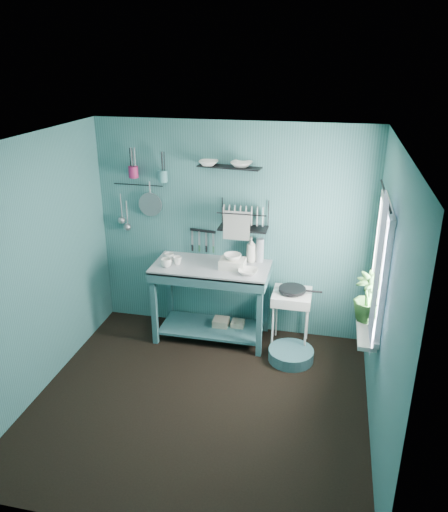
% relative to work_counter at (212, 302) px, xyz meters
% --- Properties ---
extents(floor, '(3.20, 3.20, 0.00)m').
position_rel_work_counter_xyz_m(floor, '(0.17, -1.19, -0.47)').
color(floor, black).
rests_on(floor, ground).
extents(ceiling, '(3.20, 3.20, 0.00)m').
position_rel_work_counter_xyz_m(ceiling, '(0.17, -1.19, 2.03)').
color(ceiling, silver).
rests_on(ceiling, ground).
extents(wall_back, '(3.20, 0.00, 3.20)m').
position_rel_work_counter_xyz_m(wall_back, '(0.17, 0.31, 0.78)').
color(wall_back, '#356E6E').
rests_on(wall_back, ground).
extents(wall_front, '(3.20, 0.00, 3.20)m').
position_rel_work_counter_xyz_m(wall_front, '(0.17, -2.69, 0.78)').
color(wall_front, '#356E6E').
rests_on(wall_front, ground).
extents(wall_left, '(0.00, 3.00, 3.00)m').
position_rel_work_counter_xyz_m(wall_left, '(-1.43, -1.19, 0.78)').
color(wall_left, '#356E6E').
rests_on(wall_left, ground).
extents(wall_right, '(0.00, 3.00, 3.00)m').
position_rel_work_counter_xyz_m(wall_right, '(1.77, -1.19, 0.78)').
color(wall_right, '#356E6E').
rests_on(wall_right, ground).
extents(work_counter, '(1.36, 0.76, 0.93)m').
position_rel_work_counter_xyz_m(work_counter, '(0.00, 0.00, 0.00)').
color(work_counter, '#2E5D62').
rests_on(work_counter, floor).
extents(mug_left, '(0.12, 0.12, 0.10)m').
position_rel_work_counter_xyz_m(mug_left, '(-0.48, -0.16, 0.51)').
color(mug_left, white).
rests_on(mug_left, work_counter).
extents(mug_mid, '(0.14, 0.14, 0.09)m').
position_rel_work_counter_xyz_m(mug_mid, '(-0.38, -0.06, 0.51)').
color(mug_mid, white).
rests_on(mug_mid, work_counter).
extents(mug_right, '(0.17, 0.17, 0.10)m').
position_rel_work_counter_xyz_m(mug_right, '(-0.50, 0.00, 0.51)').
color(mug_right, white).
rests_on(mug_right, work_counter).
extents(wash_tub, '(0.28, 0.22, 0.10)m').
position_rel_work_counter_xyz_m(wash_tub, '(0.25, -0.02, 0.52)').
color(wash_tub, silver).
rests_on(wash_tub, work_counter).
extents(tub_bowl, '(0.20, 0.19, 0.06)m').
position_rel_work_counter_xyz_m(tub_bowl, '(0.25, -0.02, 0.60)').
color(tub_bowl, white).
rests_on(tub_bowl, wash_tub).
extents(soap_bottle, '(0.12, 0.12, 0.30)m').
position_rel_work_counter_xyz_m(soap_bottle, '(0.42, 0.20, 0.62)').
color(soap_bottle, silver).
rests_on(soap_bottle, work_counter).
extents(water_bottle, '(0.09, 0.09, 0.28)m').
position_rel_work_counter_xyz_m(water_bottle, '(0.52, 0.22, 0.61)').
color(water_bottle, '#9DA5AF').
rests_on(water_bottle, work_counter).
extents(counter_bowl, '(0.22, 0.22, 0.05)m').
position_rel_work_counter_xyz_m(counter_bowl, '(0.45, -0.15, 0.49)').
color(counter_bowl, white).
rests_on(counter_bowl, work_counter).
extents(hotplate_stand, '(0.49, 0.49, 0.68)m').
position_rel_work_counter_xyz_m(hotplate_stand, '(0.93, 0.01, -0.13)').
color(hotplate_stand, white).
rests_on(hotplate_stand, floor).
extents(frying_pan, '(0.30, 0.30, 0.03)m').
position_rel_work_counter_xyz_m(frying_pan, '(0.93, 0.01, 0.25)').
color(frying_pan, black).
rests_on(frying_pan, hotplate_stand).
extents(knife_strip, '(0.32, 0.07, 0.03)m').
position_rel_work_counter_xyz_m(knife_strip, '(-0.17, 0.28, 0.77)').
color(knife_strip, black).
rests_on(knife_strip, wall_back).
extents(dish_rack, '(0.58, 0.32, 0.32)m').
position_rel_work_counter_xyz_m(dish_rack, '(0.33, 0.18, 1.02)').
color(dish_rack, black).
rests_on(dish_rack, wall_back).
extents(upper_shelf, '(0.72, 0.26, 0.01)m').
position_rel_work_counter_xyz_m(upper_shelf, '(0.16, 0.21, 1.55)').
color(upper_shelf, black).
rests_on(upper_shelf, wall_back).
extents(shelf_bowl_left, '(0.22, 0.22, 0.05)m').
position_rel_work_counter_xyz_m(shelf_bowl_left, '(-0.07, 0.21, 1.56)').
color(shelf_bowl_left, white).
rests_on(shelf_bowl_left, upper_shelf).
extents(shelf_bowl_right, '(0.25, 0.25, 0.06)m').
position_rel_work_counter_xyz_m(shelf_bowl_right, '(0.30, 0.21, 1.61)').
color(shelf_bowl_right, white).
rests_on(shelf_bowl_right, upper_shelf).
extents(utensil_cup_magenta, '(0.11, 0.11, 0.13)m').
position_rel_work_counter_xyz_m(utensil_cup_magenta, '(-0.96, 0.23, 1.44)').
color(utensil_cup_magenta, '#A51E56').
rests_on(utensil_cup_magenta, wall_back).
extents(utensil_cup_teal, '(0.11, 0.11, 0.13)m').
position_rel_work_counter_xyz_m(utensil_cup_teal, '(-0.61, 0.23, 1.41)').
color(utensil_cup_teal, teal).
rests_on(utensil_cup_teal, wall_back).
extents(colander, '(0.28, 0.03, 0.28)m').
position_rel_work_counter_xyz_m(colander, '(-0.79, 0.26, 1.05)').
color(colander, gray).
rests_on(colander, wall_back).
extents(ladle_outer, '(0.01, 0.01, 0.30)m').
position_rel_work_counter_xyz_m(ladle_outer, '(-1.16, 0.27, 1.01)').
color(ladle_outer, gray).
rests_on(ladle_outer, wall_back).
extents(ladle_inner, '(0.01, 0.01, 0.30)m').
position_rel_work_counter_xyz_m(ladle_inner, '(-1.10, 0.27, 0.93)').
color(ladle_inner, gray).
rests_on(ladle_inner, wall_back).
extents(hook_rail, '(0.60, 0.01, 0.01)m').
position_rel_work_counter_xyz_m(hook_rail, '(-0.93, 0.28, 1.28)').
color(hook_rail, black).
rests_on(hook_rail, wall_back).
extents(window_glass, '(0.00, 1.10, 1.10)m').
position_rel_work_counter_xyz_m(window_glass, '(1.76, -0.74, 0.93)').
color(window_glass, white).
rests_on(window_glass, wall_right).
extents(windowsill, '(0.16, 0.95, 0.04)m').
position_rel_work_counter_xyz_m(windowsill, '(1.67, -0.74, 0.34)').
color(windowsill, white).
rests_on(windowsill, wall_right).
extents(curtain, '(0.00, 1.35, 1.35)m').
position_rel_work_counter_xyz_m(curtain, '(1.69, -1.04, 0.98)').
color(curtain, silver).
rests_on(curtain, wall_right).
extents(curtain_rod, '(0.02, 1.05, 0.02)m').
position_rel_work_counter_xyz_m(curtain_rod, '(1.71, -0.74, 1.58)').
color(curtain_rod, black).
rests_on(curtain_rod, wall_right).
extents(potted_plant, '(0.28, 0.28, 0.47)m').
position_rel_work_counter_xyz_m(potted_plant, '(1.68, -0.72, 0.60)').
color(potted_plant, '#2B5C25').
rests_on(potted_plant, windowsill).
extents(storage_tin_large, '(0.18, 0.18, 0.22)m').
position_rel_work_counter_xyz_m(storage_tin_large, '(0.10, 0.05, -0.36)').
color(storage_tin_large, gray).
rests_on(storage_tin_large, floor).
extents(storage_tin_small, '(0.15, 0.15, 0.20)m').
position_rel_work_counter_xyz_m(storage_tin_small, '(0.30, 0.08, -0.37)').
color(storage_tin_small, gray).
rests_on(storage_tin_small, floor).
extents(floor_basin, '(0.50, 0.50, 0.13)m').
position_rel_work_counter_xyz_m(floor_basin, '(0.97, -0.29, -0.40)').
color(floor_basin, teal).
rests_on(floor_basin, floor).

